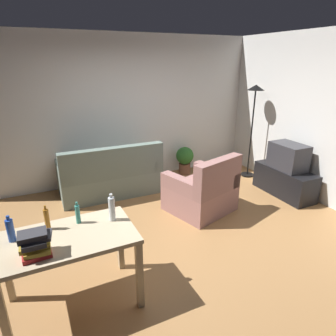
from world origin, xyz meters
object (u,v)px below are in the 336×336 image
object	(u,v)px
bottle_amber	(47,219)
tv	(288,156)
potted_plant	(185,158)
bottle_tall	(78,214)
tv_stand	(284,181)
torchiere_lamp	(254,106)
bottle_clear	(112,209)
couch	(111,177)
armchair	(203,192)
book_stack	(35,244)
bottle_blue	(10,230)
desk	(69,247)

from	to	relation	value
bottle_amber	tv	bearing A→B (deg)	12.05
potted_plant	bottle_tall	xyz separation A→B (m)	(-2.46, -2.45, 0.53)
tv_stand	torchiere_lamp	size ratio (longest dim) A/B	0.61
tv	bottle_clear	distance (m)	3.41
couch	bottle_tall	size ratio (longest dim) A/B	7.65
bottle_tall	bottle_clear	xyz separation A→B (m)	(0.31, -0.09, 0.03)
armchair	book_stack	xyz separation A→B (m)	(-2.35, -1.28, 0.55)
bottle_amber	bottle_clear	distance (m)	0.59
potted_plant	bottle_blue	distance (m)	3.98
bottle_tall	book_stack	bearing A→B (deg)	-135.57
couch	tv	xyz separation A→B (m)	(2.76, -1.31, 0.39)
potted_plant	bottle_clear	xyz separation A→B (m)	(-2.15, -2.53, 0.56)
tv_stand	armchair	size ratio (longest dim) A/B	0.99
tv	bottle_tall	bearing A→B (deg)	102.98
desk	bottle_amber	bearing A→B (deg)	124.89
desk	bottle_blue	xyz separation A→B (m)	(-0.44, 0.13, 0.22)
tv_stand	bottle_amber	world-z (taller)	bottle_amber
tv	potted_plant	size ratio (longest dim) A/B	1.05
potted_plant	tv_stand	bearing A→B (deg)	-55.30
couch	bottle_tall	world-z (taller)	bottle_tall
couch	book_stack	bearing A→B (deg)	64.23
tv	bottle_tall	xyz separation A→B (m)	(-3.59, -0.83, 0.16)
bottle_tall	potted_plant	bearing A→B (deg)	44.81
couch	bottle_amber	size ratio (longest dim) A/B	7.02
torchiere_lamp	desk	world-z (taller)	torchiere_lamp
bottle_blue	tv	bearing A→B (deg)	12.13
tv_stand	armchair	world-z (taller)	armchair
tv_stand	book_stack	distance (m)	4.20
torchiere_lamp	book_stack	distance (m)	4.56
desk	potted_plant	world-z (taller)	desk
desk	bottle_amber	world-z (taller)	bottle_amber
tv	bottle_clear	size ratio (longest dim) A/B	2.13
book_stack	bottle_clear	bearing A→B (deg)	22.75
desk	bottle_tall	xyz separation A→B (m)	(0.13, 0.19, 0.21)
torchiere_lamp	desk	size ratio (longest dim) A/B	1.49
desk	armchair	bearing A→B (deg)	26.74
bottle_blue	book_stack	size ratio (longest dim) A/B	0.95
tv_stand	potted_plant	world-z (taller)	potted_plant
tv_stand	tv	xyz separation A→B (m)	(0.00, 0.00, 0.46)
couch	bottle_clear	bearing A→B (deg)	76.93
tv	torchiere_lamp	xyz separation A→B (m)	(-0.00, 0.97, 0.71)
potted_plant	bottle_amber	xyz separation A→B (m)	(-2.74, -2.45, 0.54)
tv_stand	torchiere_lamp	world-z (taller)	torchiere_lamp
armchair	tv_stand	bearing A→B (deg)	159.86
potted_plant	bottle_blue	world-z (taller)	bottle_blue
desk	book_stack	xyz separation A→B (m)	(-0.25, -0.18, 0.22)
couch	torchiere_lamp	xyz separation A→B (m)	(2.76, -0.33, 1.11)
couch	bottle_clear	world-z (taller)	bottle_clear
couch	potted_plant	size ratio (longest dim) A/B	3.00
desk	bottle_clear	xyz separation A→B (m)	(0.44, 0.11, 0.23)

